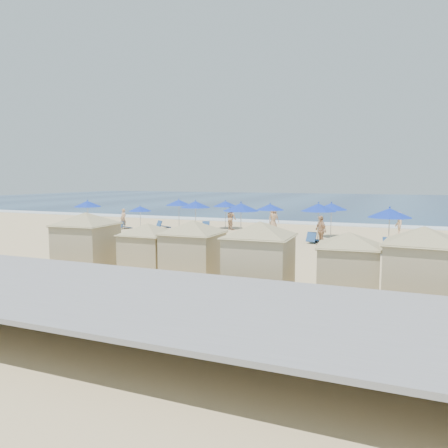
{
  "coord_description": "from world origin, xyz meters",
  "views": [
    {
      "loc": [
        9.82,
        -24.43,
        4.17
      ],
      "look_at": [
        -1.62,
        3.0,
        1.04
      ],
      "focal_mm": 35.0,
      "sensor_mm": 36.0,
      "label": 1
    }
  ],
  "objects": [
    {
      "name": "beachgoer_4",
      "position": [
        -0.01,
        9.52,
        0.95
      ],
      "size": [
        1.07,
        1.09,
        1.89
      ],
      "primitive_type": "imported",
      "rotation": [
        0.0,
        0.0,
        0.84
      ],
      "color": "tan",
      "rests_on": "ground"
    },
    {
      "name": "ground",
      "position": [
        0.0,
        0.0,
        0.0
      ],
      "size": [
        160.0,
        160.0,
        0.0
      ],
      "primitive_type": "plane",
      "color": "#D6BB87",
      "rests_on": "ground"
    },
    {
      "name": "umbrella_9",
      "position": [
        9.05,
        0.5,
        2.31
      ],
      "size": [
        2.35,
        2.35,
        2.67
      ],
      "color": "#A5A8AD",
      "rests_on": "ground"
    },
    {
      "name": "surf_line",
      "position": [
        0.0,
        15.5,
        0.04
      ],
      "size": [
        160.0,
        2.5,
        0.08
      ],
      "primitive_type": "cube",
      "color": "white",
      "rests_on": "ground"
    },
    {
      "name": "beach_chair_4",
      "position": [
        4.42,
        3.52,
        0.26
      ],
      "size": [
        0.89,
        1.48,
        0.76
      ],
      "color": "navy",
      "rests_on": "ground"
    },
    {
      "name": "beach_chair_3",
      "position": [
        0.02,
        2.78,
        0.22
      ],
      "size": [
        0.94,
        1.27,
        0.64
      ],
      "color": "navy",
      "rests_on": "ground"
    },
    {
      "name": "umbrella_6",
      "position": [
        0.66,
        6.33,
        2.06
      ],
      "size": [
        2.09,
        2.09,
        2.38
      ],
      "color": "#A5A8AD",
      "rests_on": "ground"
    },
    {
      "name": "beach_chair_2",
      "position": [
        -5.13,
        7.64,
        0.25
      ],
      "size": [
        1.01,
        1.44,
        0.73
      ],
      "color": "navy",
      "rests_on": "ground"
    },
    {
      "name": "beachgoer_1",
      "position": [
        -3.21,
        8.35,
        0.93
      ],
      "size": [
        1.15,
        1.11,
        1.86
      ],
      "primitive_type": "imported",
      "rotation": [
        0.0,
        0.0,
        2.49
      ],
      "color": "tan",
      "rests_on": "ground"
    },
    {
      "name": "seawall",
      "position": [
        0.0,
        -13.5,
        0.65
      ],
      "size": [
        160.0,
        6.1,
        1.22
      ],
      "color": "gray",
      "rests_on": "ground"
    },
    {
      "name": "cabana_2",
      "position": [
        2.17,
        -9.25,
        1.59
      ],
      "size": [
        4.44,
        4.44,
        2.78
      ],
      "color": "tan",
      "rests_on": "ground"
    },
    {
      "name": "trash_bin",
      "position": [
        0.41,
        -2.53,
        0.45
      ],
      "size": [
        0.91,
        0.91,
        0.89
      ],
      "primitive_type": "cube",
      "rotation": [
        0.0,
        0.0,
        0.02
      ],
      "color": "black",
      "rests_on": "ground"
    },
    {
      "name": "umbrella_2",
      "position": [
        -9.39,
        4.52,
        1.79
      ],
      "size": [
        1.81,
        1.81,
        2.06
      ],
      "color": "#A5A8AD",
      "rests_on": "ground"
    },
    {
      "name": "beachgoer_3",
      "position": [
        9.38,
        9.94,
        0.86
      ],
      "size": [
        0.92,
        1.24,
        1.71
      ],
      "primitive_type": "imported",
      "rotation": [
        0.0,
        0.0,
        4.99
      ],
      "color": "tan",
      "rests_on": "ground"
    },
    {
      "name": "beachgoer_2",
      "position": [
        5.01,
        2.71,
        0.94
      ],
      "size": [
        1.07,
        1.12,
        1.87
      ],
      "primitive_type": "imported",
      "rotation": [
        0.0,
        0.0,
        5.44
      ],
      "color": "tan",
      "rests_on": "ground"
    },
    {
      "name": "cabana_1",
      "position": [
        -0.02,
        -9.06,
        1.45
      ],
      "size": [
        4.05,
        4.05,
        2.54
      ],
      "color": "tan",
      "rests_on": "ground"
    },
    {
      "name": "umbrella_7",
      "position": [
        4.64,
        3.81,
        2.29
      ],
      "size": [
        2.32,
        2.32,
        2.64
      ],
      "color": "#A5A8AD",
      "rests_on": "ground"
    },
    {
      "name": "umbrella_3",
      "position": [
        -3.91,
        8.8,
        2.06
      ],
      "size": [
        2.09,
        2.09,
        2.37
      ],
      "color": "#A5A8AD",
      "rests_on": "ground"
    },
    {
      "name": "umbrella_4",
      "position": [
        -4.66,
        4.75,
        2.23
      ],
      "size": [
        2.26,
        2.26,
        2.57
      ],
      "color": "#A5A8AD",
      "rests_on": "ground"
    },
    {
      "name": "ocean",
      "position": [
        0.0,
        55.0,
        0.03
      ],
      "size": [
        160.0,
        80.0,
        0.06
      ],
      "primitive_type": "cube",
      "color": "navy",
      "rests_on": "ground"
    },
    {
      "name": "beach_chair_5",
      "position": [
        8.81,
        3.59,
        0.23
      ],
      "size": [
        0.86,
        1.3,
        0.66
      ],
      "color": "navy",
      "rests_on": "ground"
    },
    {
      "name": "umbrella_8",
      "position": [
        5.02,
        6.67,
        2.19
      ],
      "size": [
        2.22,
        2.22,
        2.53
      ],
      "color": "#A5A8AD",
      "rests_on": "ground"
    },
    {
      "name": "beach_chair_0",
      "position": [
        -11.61,
        5.45,
        0.22
      ],
      "size": [
        0.86,
        1.23,
        0.62
      ],
      "color": "navy",
      "rests_on": "ground"
    },
    {
      "name": "cabana_3",
      "position": [
        5.14,
        -9.97,
        1.68
      ],
      "size": [
        4.68,
        4.68,
        2.94
      ],
      "color": "tan",
      "rests_on": "ground"
    },
    {
      "name": "cabana_0",
      "position": [
        -2.97,
        -9.37,
        1.7
      ],
      "size": [
        4.72,
        4.72,
        2.97
      ],
      "color": "tan",
      "rests_on": "ground"
    },
    {
      "name": "umbrella_1",
      "position": [
        -7.52,
        7.42,
        2.16
      ],
      "size": [
        2.19,
        2.19,
        2.5
      ],
      "color": "#A5A8AD",
      "rests_on": "ground"
    },
    {
      "name": "beach_chair_1",
      "position": [
        -8.91,
        7.05,
        0.23
      ],
      "size": [
        0.99,
        1.33,
        0.67
      ],
      "color": "navy",
      "rests_on": "ground"
    },
    {
      "name": "cabana_5",
      "position": [
        10.39,
        -9.71,
        1.7
      ],
      "size": [
        4.71,
        4.71,
        2.96
      ],
      "color": "tan",
      "rests_on": "ground"
    },
    {
      "name": "umbrella_0",
      "position": [
        -13.34,
        3.12,
        2.16
      ],
      "size": [
        2.19,
        2.19,
        2.49
      ],
      "color": "#A5A8AD",
      "rests_on": "ground"
    },
    {
      "name": "beachgoer_0",
      "position": [
        -11.81,
        5.66,
        0.83
      ],
      "size": [
        0.68,
        0.53,
        1.66
      ],
      "primitive_type": "imported",
      "rotation": [
        0.0,
        0.0,
        6.04
      ],
      "color": "tan",
      "rests_on": "ground"
    },
    {
      "name": "cabana_4",
      "position": [
        8.13,
        -9.56,
        1.51
      ],
      "size": [
        4.17,
        4.17,
        2.63
      ],
      "color": "tan",
      "rests_on": "ground"
    },
    {
      "name": "umbrella_5",
      "position": [
        0.06,
        1.78,
        2.32
      ],
      "size": [
        2.35,
        2.35,
        2.68
      ],
      "color": "#A5A8AD",
      "rests_on": "ground"
    }
  ]
}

